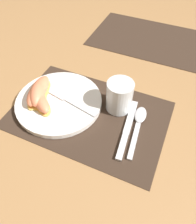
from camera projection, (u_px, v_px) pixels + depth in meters
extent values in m
plane|color=#A37547|center=(89.00, 115.00, 0.65)|extent=(3.00, 3.00, 0.00)
cube|color=#38281E|center=(89.00, 114.00, 0.65)|extent=(0.46, 0.30, 0.00)
cube|color=#38281E|center=(147.00, 38.00, 0.92)|extent=(0.46, 0.30, 0.00)
cylinder|color=white|center=(59.00, 101.00, 0.67)|extent=(0.26, 0.26, 0.02)
cylinder|color=silver|center=(119.00, 96.00, 0.63)|extent=(0.08, 0.08, 0.10)
cylinder|color=orange|center=(119.00, 102.00, 0.65)|extent=(0.06, 0.06, 0.05)
cube|color=silver|center=(122.00, 146.00, 0.57)|extent=(0.03, 0.09, 0.01)
cube|color=silver|center=(131.00, 117.00, 0.64)|extent=(0.03, 0.13, 0.01)
cube|color=silver|center=(134.00, 140.00, 0.59)|extent=(0.03, 0.12, 0.01)
ellipsoid|color=silver|center=(141.00, 115.00, 0.64)|extent=(0.04, 0.07, 0.01)
cube|color=silver|center=(81.00, 106.00, 0.64)|extent=(0.12, 0.04, 0.00)
cube|color=silver|center=(57.00, 93.00, 0.68)|extent=(0.08, 0.04, 0.00)
ellipsoid|color=#F7C656|center=(39.00, 94.00, 0.68)|extent=(0.08, 0.14, 0.01)
ellipsoid|color=#F4845B|center=(38.00, 90.00, 0.66)|extent=(0.07, 0.14, 0.04)
ellipsoid|color=#F7C656|center=(39.00, 98.00, 0.66)|extent=(0.09, 0.11, 0.01)
ellipsoid|color=#F4845B|center=(38.00, 94.00, 0.65)|extent=(0.08, 0.11, 0.05)
ellipsoid|color=#F7C656|center=(42.00, 105.00, 0.65)|extent=(0.10, 0.09, 0.01)
ellipsoid|color=#F4845B|center=(41.00, 102.00, 0.64)|extent=(0.10, 0.09, 0.03)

